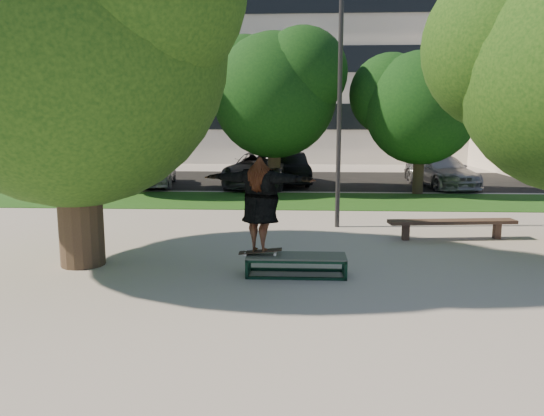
# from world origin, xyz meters

# --- Properties ---
(ground) EXTENTS (120.00, 120.00, 0.00)m
(ground) POSITION_xyz_m (0.00, 0.00, 0.00)
(ground) COLOR #9D9690
(ground) RESTS_ON ground
(grass_strip) EXTENTS (30.00, 4.00, 0.02)m
(grass_strip) POSITION_xyz_m (1.00, 9.50, 0.01)
(grass_strip) COLOR #1B4E16
(grass_strip) RESTS_ON ground
(asphalt_strip) EXTENTS (40.00, 8.00, 0.01)m
(asphalt_strip) POSITION_xyz_m (0.00, 16.00, 0.01)
(asphalt_strip) COLOR black
(asphalt_strip) RESTS_ON ground
(tree_left) EXTENTS (6.96, 5.95, 7.12)m
(tree_left) POSITION_xyz_m (-4.29, 1.09, 4.42)
(tree_left) COLOR #38281E
(tree_left) RESTS_ON ground
(bg_tree_left) EXTENTS (5.28, 4.51, 5.77)m
(bg_tree_left) POSITION_xyz_m (-6.57, 11.07, 3.73)
(bg_tree_left) COLOR #38281E
(bg_tree_left) RESTS_ON ground
(bg_tree_mid) EXTENTS (5.76, 4.92, 6.24)m
(bg_tree_mid) POSITION_xyz_m (-1.08, 12.08, 4.02)
(bg_tree_mid) COLOR #38281E
(bg_tree_mid) RESTS_ON ground
(bg_tree_right) EXTENTS (5.04, 4.31, 5.43)m
(bg_tree_right) POSITION_xyz_m (4.43, 11.57, 3.49)
(bg_tree_right) COLOR #38281E
(bg_tree_right) RESTS_ON ground
(lamppost) EXTENTS (0.25, 0.15, 6.11)m
(lamppost) POSITION_xyz_m (1.00, 5.00, 3.15)
(lamppost) COLOR #2D2D30
(lamppost) RESTS_ON ground
(office_building) EXTENTS (30.00, 14.12, 16.00)m
(office_building) POSITION_xyz_m (-2.00, 31.98, 8.00)
(office_building) COLOR beige
(office_building) RESTS_ON ground
(grind_box) EXTENTS (1.80, 0.60, 0.38)m
(grind_box) POSITION_xyz_m (-0.05, 0.50, 0.19)
(grind_box) COLOR #103222
(grind_box) RESTS_ON ground
(skater_rig) EXTENTS (2.16, 1.13, 1.78)m
(skater_rig) POSITION_xyz_m (-0.70, 0.50, 1.30)
(skater_rig) COLOR white
(skater_rig) RESTS_ON grind_box
(bench) EXTENTS (3.04, 0.74, 0.46)m
(bench) POSITION_xyz_m (3.60, 3.66, 0.39)
(bench) COLOR #48342B
(bench) RESTS_ON ground
(car_silver_a) EXTENTS (2.51, 4.70, 1.52)m
(car_silver_a) POSITION_xyz_m (-6.29, 13.50, 0.76)
(car_silver_a) COLOR silver
(car_silver_a) RESTS_ON asphalt_strip
(car_dark) EXTENTS (2.10, 4.33, 1.37)m
(car_dark) POSITION_xyz_m (-0.50, 14.46, 0.68)
(car_dark) COLOR black
(car_dark) RESTS_ON asphalt_strip
(car_grey) EXTENTS (2.95, 5.41, 1.44)m
(car_grey) POSITION_xyz_m (-1.70, 13.50, 0.72)
(car_grey) COLOR #4F4E53
(car_grey) RESTS_ON asphalt_strip
(car_silver_b) EXTENTS (2.71, 4.83, 1.32)m
(car_silver_b) POSITION_xyz_m (5.94, 13.78, 0.66)
(car_silver_b) COLOR #A6A6AB
(car_silver_b) RESTS_ON asphalt_strip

